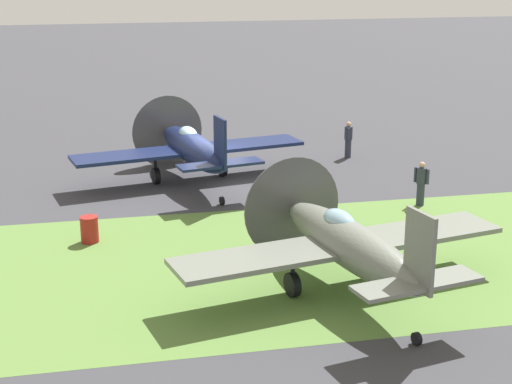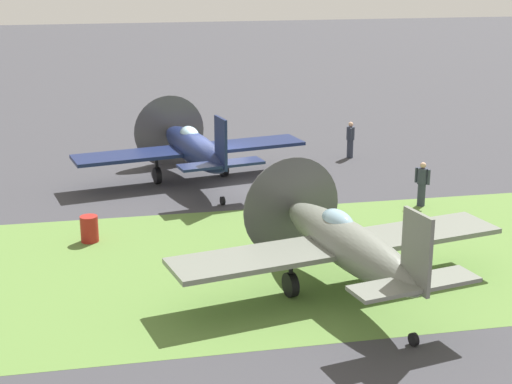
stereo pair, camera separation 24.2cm
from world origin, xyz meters
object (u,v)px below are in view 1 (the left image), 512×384
(airplane_lead, at_px, (192,148))
(ground_crew_chief, at_px, (421,183))
(fuel_drum, at_px, (89,229))
(airplane_wingman, at_px, (347,243))
(ground_crew_mechanic, at_px, (348,139))

(airplane_lead, xyz_separation_m, ground_crew_chief, (8.17, -5.04, -0.58))
(ground_crew_chief, xyz_separation_m, fuel_drum, (-12.52, -1.48, -0.46))
(airplane_lead, height_order, ground_crew_chief, airplane_lead)
(airplane_lead, relative_size, ground_crew_chief, 5.83)
(airplane_lead, bearing_deg, fuel_drum, -135.19)
(airplane_wingman, height_order, fuel_drum, airplane_wingman)
(ground_crew_chief, bearing_deg, airplane_wingman, -77.57)
(ground_crew_chief, distance_m, fuel_drum, 12.62)
(ground_crew_mechanic, bearing_deg, airplane_wingman, 178.75)
(airplane_wingman, xyz_separation_m, ground_crew_mechanic, (5.00, 14.87, -0.60))
(ground_crew_chief, relative_size, ground_crew_mechanic, 1.00)
(ground_crew_chief, distance_m, ground_crew_mechanic, 7.69)
(airplane_wingman, relative_size, ground_crew_chief, 5.90)
(ground_crew_mechanic, bearing_deg, fuel_drum, 144.35)
(airplane_lead, relative_size, airplane_wingman, 0.99)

